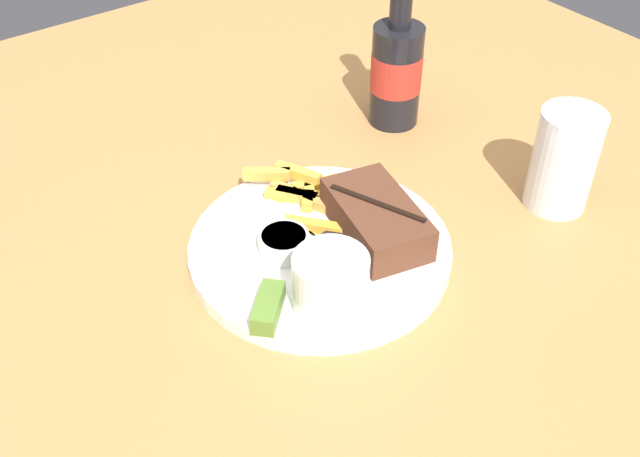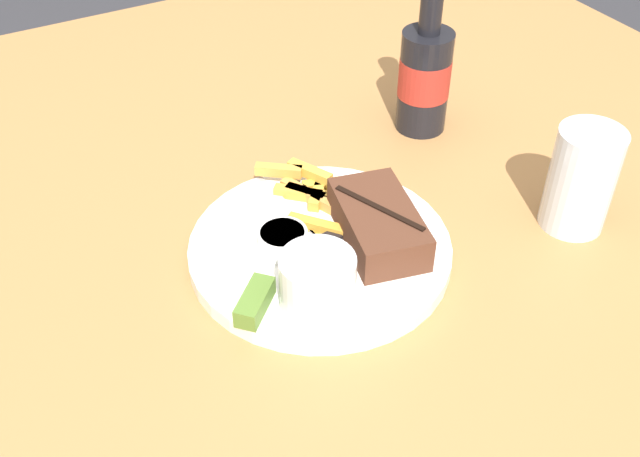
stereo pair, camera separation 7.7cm
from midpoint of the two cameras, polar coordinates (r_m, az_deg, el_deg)
dining_table at (r=0.84m, az=2.63°, el=-5.42°), size 1.40×1.41×0.75m
dinner_plate at (r=0.79m, az=2.79°, el=-1.73°), size 0.28×0.28×0.02m
steak_portion at (r=0.78m, az=7.28°, el=0.26°), size 0.14×0.10×0.04m
fries_pile at (r=0.83m, az=1.90°, el=2.58°), size 0.16×0.10×0.02m
coleslaw_cup at (r=0.69m, az=3.00°, el=-4.18°), size 0.07×0.07×0.06m
dipping_sauce_cup at (r=0.76m, az=-0.01°, el=-0.96°), size 0.05×0.05×0.02m
pickle_spear at (r=0.70m, az=-1.88°, el=-5.74°), size 0.05×0.06×0.02m
fork_utensil at (r=0.82m, az=-0.08°, el=1.61°), size 0.13×0.02×0.00m
knife_utensil at (r=0.79m, az=4.76°, el=-0.37°), size 0.04×0.17×0.01m
beer_bottle at (r=0.97m, az=10.28°, el=11.39°), size 0.07×0.07×0.21m
drinking_glass at (r=0.86m, az=21.75°, el=3.39°), size 0.07×0.07×0.12m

